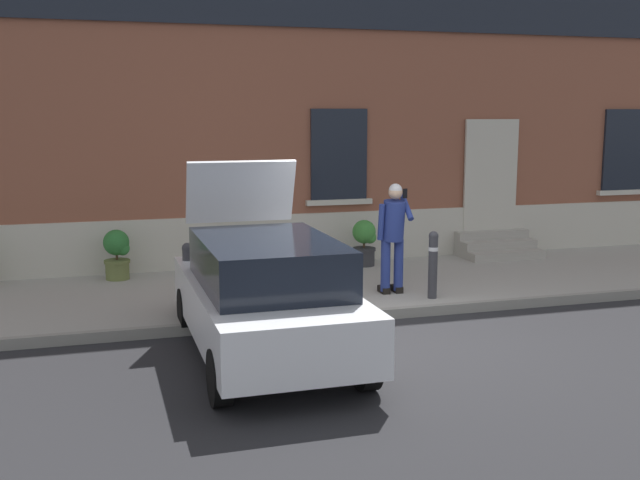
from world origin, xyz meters
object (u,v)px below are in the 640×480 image
Objects in this scene: hatchback_car_white at (265,294)px; person_on_phone at (393,231)px; planter_olive at (117,253)px; planter_terracotta at (247,248)px; bollard_far_left at (188,277)px; planter_charcoal at (365,242)px; bollard_near_person at (433,262)px.

hatchback_car_white reaches higher than person_on_phone.
planter_terracotta is at bearing -2.72° from planter_olive.
planter_charcoal is at bearing 36.83° from bollard_far_left.
person_on_phone is at bearing -29.33° from planter_olive.
bollard_near_person is at bearing -86.81° from planter_charcoal.
hatchback_car_white is at bearing -131.05° from person_on_phone.
planter_olive is (-1.63, 4.40, -0.19)m from hatchback_car_white.
bollard_near_person is 1.00× the size of bollard_far_left.
planter_terracotta is 2.23m from planter_charcoal.
bollard_near_person is 3.72m from bollard_far_left.
hatchback_car_white reaches higher than planter_charcoal.
hatchback_car_white is 3.90× the size of bollard_near_person.
hatchback_car_white is 4.34m from planter_terracotta.
hatchback_car_white is at bearing -65.68° from bollard_far_left.
bollard_near_person is at bearing -48.14° from planter_terracotta.
bollard_far_left is at bearing -72.26° from planter_olive.
planter_terracotta is (-2.38, 2.65, -0.11)m from bollard_near_person.
bollard_near_person is (2.98, 1.64, -0.09)m from hatchback_car_white.
bollard_far_left is at bearing 114.32° from hatchback_car_white.
hatchback_car_white is 4.74× the size of planter_charcoal.
planter_terracotta is at bearing 63.11° from bollard_far_left.
planter_olive is (-4.61, 2.76, -0.11)m from bollard_near_person.
planter_olive and planter_charcoal have the same top height.
hatchback_car_white is 1.81m from bollard_far_left.
planter_olive and planter_terracotta have the same top height.
hatchback_car_white reaches higher than bollard_far_left.
planter_charcoal is at bearing 90.65° from person_on_phone.
bollard_far_left is 1.22× the size of planter_charcoal.
hatchback_car_white is 5.17m from planter_charcoal.
bollard_near_person is at bearing 28.87° from hatchback_car_white.
planter_olive is (-0.88, 2.76, -0.11)m from bollard_far_left.
hatchback_car_white is 3.41m from bollard_near_person.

